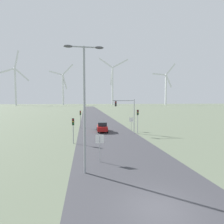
# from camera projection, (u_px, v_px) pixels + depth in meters

# --- Properties ---
(ground_plane) EXTENTS (600.00, 600.00, 0.00)m
(ground_plane) POSITION_uv_depth(u_px,v_px,m) (158.00, 209.00, 9.25)
(ground_plane) COLOR #5B6651
(road_surface) EXTENTS (10.00, 240.00, 0.01)m
(road_surface) POSITION_uv_depth(u_px,v_px,m) (97.00, 118.00, 56.58)
(road_surface) COLOR #38383D
(road_surface) RESTS_ON ground
(streetlamp) EXTENTS (3.03, 0.32, 9.90)m
(streetlamp) POSITION_uv_depth(u_px,v_px,m) (84.00, 95.00, 13.45)
(streetlamp) COLOR #93999E
(streetlamp) RESTS_ON ground
(stop_sign_near) EXTENTS (0.81, 0.07, 2.58)m
(stop_sign_near) POSITION_uv_depth(u_px,v_px,m) (100.00, 143.00, 16.25)
(stop_sign_near) COLOR #93999E
(stop_sign_near) RESTS_ON ground
(stop_sign_far) EXTENTS (0.81, 0.07, 2.56)m
(stop_sign_far) POSITION_uv_depth(u_px,v_px,m) (131.00, 122.00, 32.92)
(stop_sign_far) COLOR #93999E
(stop_sign_far) RESTS_ON ground
(traffic_light_post_near_left) EXTENTS (0.28, 0.33, 3.40)m
(traffic_light_post_near_left) POSITION_uv_depth(u_px,v_px,m) (73.00, 125.00, 23.16)
(traffic_light_post_near_left) COLOR #93999E
(traffic_light_post_near_left) RESTS_ON ground
(traffic_light_post_near_right) EXTENTS (0.28, 0.34, 4.15)m
(traffic_light_post_near_right) POSITION_uv_depth(u_px,v_px,m) (138.00, 116.00, 30.11)
(traffic_light_post_near_right) COLOR #93999E
(traffic_light_post_near_right) RESTS_ON ground
(traffic_light_post_mid_left) EXTENTS (0.28, 0.34, 3.63)m
(traffic_light_post_mid_left) POSITION_uv_depth(u_px,v_px,m) (80.00, 115.00, 36.54)
(traffic_light_post_mid_left) COLOR #93999E
(traffic_light_post_mid_left) RESTS_ON ground
(traffic_light_mast_overhead) EXTENTS (3.93, 0.35, 6.00)m
(traffic_light_mast_overhead) POSITION_uv_depth(u_px,v_px,m) (127.00, 109.00, 30.29)
(traffic_light_mast_overhead) COLOR #93999E
(traffic_light_mast_overhead) RESTS_ON ground
(car_approaching) EXTENTS (2.00, 4.18, 1.83)m
(car_approaching) POSITION_uv_depth(u_px,v_px,m) (102.00, 127.00, 32.15)
(car_approaching) COLOR maroon
(car_approaching) RESTS_ON ground
(wind_turbine_far_left) EXTENTS (37.64, 2.60, 65.92)m
(wind_turbine_far_left) POSITION_uv_depth(u_px,v_px,m) (15.00, 82.00, 210.42)
(wind_turbine_far_left) COLOR silver
(wind_turbine_far_left) RESTS_ON ground
(wind_turbine_left) EXTENTS (32.77, 8.03, 54.78)m
(wind_turbine_left) POSITION_uv_depth(u_px,v_px,m) (63.00, 86.00, 235.75)
(wind_turbine_left) COLOR silver
(wind_turbine_left) RESTS_ON ground
(wind_turbine_center) EXTENTS (37.46, 17.80, 64.47)m
(wind_turbine_center) POSITION_uv_depth(u_px,v_px,m) (113.00, 82.00, 235.84)
(wind_turbine_center) COLOR silver
(wind_turbine_center) RESTS_ON ground
(wind_turbine_right) EXTENTS (26.75, 12.09, 53.78)m
(wind_turbine_right) POSITION_uv_depth(u_px,v_px,m) (166.00, 86.00, 228.41)
(wind_turbine_right) COLOR silver
(wind_turbine_right) RESTS_ON ground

